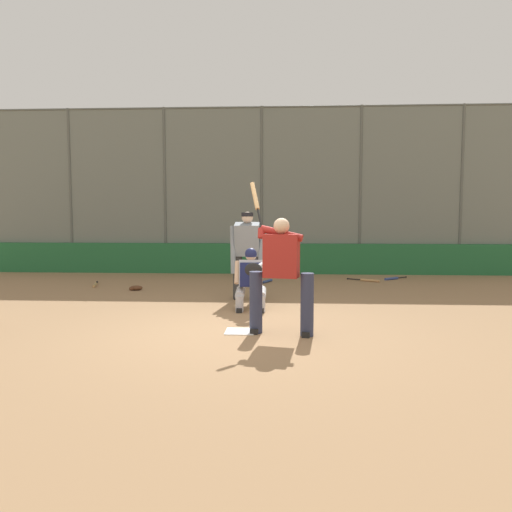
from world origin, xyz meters
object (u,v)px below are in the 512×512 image
catcher_behind_plate (251,278)px  spare_bat_first_base_side (266,281)px  spare_bat_third_base_side (95,285)px  batter_at_plate (281,271)px  spare_bat_near_backstop (367,280)px  umpire_home (247,253)px  fielding_glove_on_dirt (136,288)px  spare_bat_by_padding (393,278)px

catcher_behind_plate → spare_bat_first_base_side: size_ratio=1.41×
spare_bat_first_base_side → spare_bat_third_base_side: bearing=125.6°
batter_at_plate → spare_bat_first_base_side: 5.39m
catcher_behind_plate → spare_bat_near_backstop: size_ratio=1.44×
umpire_home → fielding_glove_on_dirt: bearing=-20.1°
batter_at_plate → catcher_behind_plate: batter_at_plate is taller
catcher_behind_plate → spare_bat_first_base_side: (-0.15, -3.55, -0.55)m
spare_bat_near_backstop → spare_bat_first_base_side: same height
catcher_behind_plate → spare_bat_by_padding: catcher_behind_plate is taller
spare_bat_third_base_side → spare_bat_first_base_side: same height
spare_bat_third_base_side → spare_bat_first_base_side: bearing=85.5°
spare_bat_first_base_side → catcher_behind_plate: bearing=-157.6°
umpire_home → spare_bat_near_backstop: 4.13m
batter_at_plate → umpire_home: (0.70, -2.87, 0.04)m
catcher_behind_plate → spare_bat_first_base_side: bearing=-93.5°
catcher_behind_plate → spare_bat_first_base_side: catcher_behind_plate is taller
batter_at_plate → spare_bat_near_backstop: size_ratio=2.85×
spare_bat_third_base_side → catcher_behind_plate: bearing=39.8°
spare_bat_by_padding → spare_bat_third_base_side: (7.44, 1.56, 0.00)m
umpire_home → spare_bat_first_base_side: bearing=-95.2°
spare_bat_first_base_side → spare_bat_near_backstop: bearing=-56.9°
spare_bat_first_base_side → spare_bat_by_padding: bearing=-52.1°
spare_bat_third_base_side → spare_bat_first_base_side: size_ratio=0.98×
umpire_home → spare_bat_by_padding: umpire_home is taller
batter_at_plate → umpire_home: 2.95m
catcher_behind_plate → spare_bat_by_padding: 5.58m
umpire_home → spare_bat_by_padding: (-3.63, -3.20, -0.93)m
umpire_home → spare_bat_third_base_side: bearing=-21.7°
batter_at_plate → spare_bat_near_backstop: bearing=-99.7°
spare_bat_third_base_side → fielding_glove_on_dirt: bearing=48.0°
umpire_home → spare_bat_by_padding: size_ratio=2.60×
spare_bat_near_backstop → spare_bat_first_base_side: bearing=-142.0°
catcher_behind_plate → spare_bat_by_padding: bearing=-130.1°
spare_bat_by_padding → fielding_glove_on_dirt: 6.63m
spare_bat_near_backstop → spare_bat_third_base_side: 6.81m
spare_bat_by_padding → fielding_glove_on_dirt: size_ratio=2.30×
batter_at_plate → catcher_behind_plate: size_ratio=1.98×
fielding_glove_on_dirt → spare_bat_near_backstop: bearing=-162.4°
umpire_home → fielding_glove_on_dirt: (2.64, -1.05, -0.91)m
umpire_home → spare_bat_near_backstop: umpire_home is taller
umpire_home → batter_at_plate: bearing=105.2°
batter_at_plate → spare_bat_third_base_side: size_ratio=2.83×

